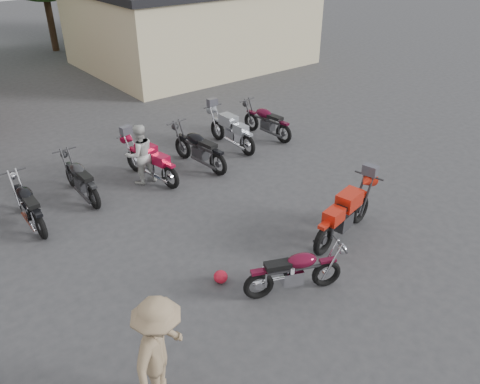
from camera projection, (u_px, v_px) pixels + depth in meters
ground at (260, 285)px, 9.01m from camera, size 90.00×90.00×0.00m
stucco_building at (192, 27)px, 22.94m from camera, size 10.00×8.00×3.50m
vintage_motorcycle at (296, 269)px, 8.59m from camera, size 1.94×1.31×1.07m
sportbike at (345, 212)px, 10.12m from camera, size 2.29×1.13×1.27m
helmet at (221, 277)px, 9.03m from camera, size 0.36×0.36×0.25m
person_light at (140, 154)px, 12.25m from camera, size 0.84×0.68×1.64m
person_tan at (160, 353)px, 6.40m from camera, size 1.38×1.26×1.86m
row_bike_2 at (28, 202)px, 10.61m from camera, size 0.66×1.96×1.13m
row_bike_3 at (80, 177)px, 11.69m from camera, size 0.64×1.94×1.12m
row_bike_4 at (150, 159)px, 12.51m from camera, size 1.02×2.14×1.19m
row_bike_5 at (199, 146)px, 13.21m from camera, size 0.92×2.18×1.23m
row_bike_6 at (231, 129)px, 14.37m from camera, size 0.70×2.10×1.22m
row_bike_7 at (266, 120)px, 15.13m from camera, size 0.82×2.05×1.16m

